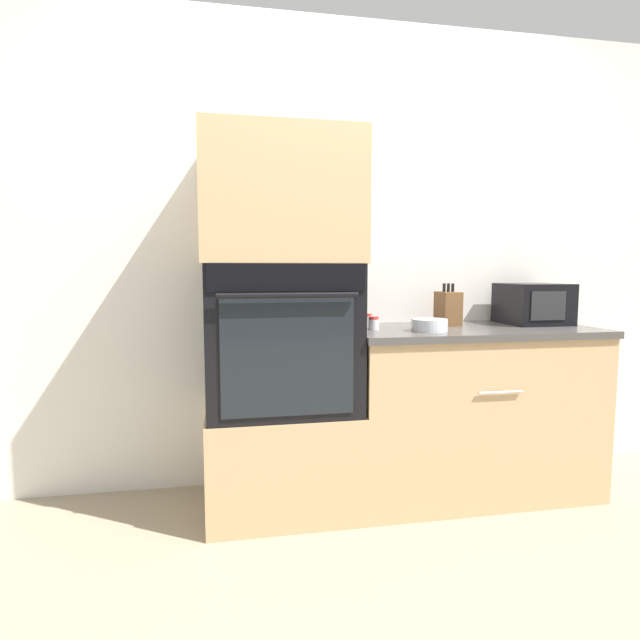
{
  "coord_description": "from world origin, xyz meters",
  "views": [
    {
      "loc": [
        -0.61,
        -2.09,
        1.17
      ],
      "look_at": [
        -0.18,
        0.21,
        0.93
      ],
      "focal_mm": 28.0,
      "sensor_mm": 36.0,
      "label": 1
    }
  ],
  "objects_px": {
    "microwave": "(533,304)",
    "condiment_jar_mid": "(368,320)",
    "wall_oven": "(281,336)",
    "knife_block": "(448,308)",
    "condiment_jar_far": "(449,315)",
    "bowl": "(429,325)",
    "condiment_jar_near": "(374,323)"
  },
  "relations": [
    {
      "from": "condiment_jar_mid",
      "to": "condiment_jar_far",
      "type": "relative_size",
      "value": 0.7
    },
    {
      "from": "bowl",
      "to": "condiment_jar_far",
      "type": "relative_size",
      "value": 1.93
    },
    {
      "from": "wall_oven",
      "to": "knife_block",
      "type": "relative_size",
      "value": 3.11
    },
    {
      "from": "condiment_jar_mid",
      "to": "wall_oven",
      "type": "bearing_deg",
      "value": -159.72
    },
    {
      "from": "condiment_jar_far",
      "to": "microwave",
      "type": "bearing_deg",
      "value": -19.21
    },
    {
      "from": "condiment_jar_near",
      "to": "condiment_jar_far",
      "type": "bearing_deg",
      "value": 25.82
    },
    {
      "from": "condiment_jar_near",
      "to": "microwave",
      "type": "bearing_deg",
      "value": 6.17
    },
    {
      "from": "microwave",
      "to": "condiment_jar_near",
      "type": "bearing_deg",
      "value": -173.83
    },
    {
      "from": "microwave",
      "to": "condiment_jar_mid",
      "type": "height_order",
      "value": "microwave"
    },
    {
      "from": "knife_block",
      "to": "condiment_jar_far",
      "type": "xyz_separation_m",
      "value": [
        0.06,
        0.12,
        -0.05
      ]
    },
    {
      "from": "wall_oven",
      "to": "microwave",
      "type": "relative_size",
      "value": 2.14
    },
    {
      "from": "knife_block",
      "to": "bowl",
      "type": "distance_m",
      "value": 0.32
    },
    {
      "from": "wall_oven",
      "to": "knife_block",
      "type": "bearing_deg",
      "value": 7.43
    },
    {
      "from": "bowl",
      "to": "condiment_jar_near",
      "type": "height_order",
      "value": "condiment_jar_near"
    },
    {
      "from": "wall_oven",
      "to": "condiment_jar_far",
      "type": "relative_size",
      "value": 7.76
    },
    {
      "from": "wall_oven",
      "to": "condiment_jar_far",
      "type": "distance_m",
      "value": 1.01
    },
    {
      "from": "wall_oven",
      "to": "knife_block",
      "type": "distance_m",
      "value": 0.93
    },
    {
      "from": "microwave",
      "to": "bowl",
      "type": "xyz_separation_m",
      "value": [
        -0.69,
        -0.21,
        -0.08
      ]
    },
    {
      "from": "microwave",
      "to": "bowl",
      "type": "relative_size",
      "value": 1.89
    },
    {
      "from": "microwave",
      "to": "knife_block",
      "type": "height_order",
      "value": "knife_block"
    },
    {
      "from": "bowl",
      "to": "wall_oven",
      "type": "bearing_deg",
      "value": 170.74
    },
    {
      "from": "microwave",
      "to": "condiment_jar_far",
      "type": "height_order",
      "value": "microwave"
    },
    {
      "from": "microwave",
      "to": "condiment_jar_mid",
      "type": "bearing_deg",
      "value": 174.75
    },
    {
      "from": "microwave",
      "to": "condiment_jar_far",
      "type": "bearing_deg",
      "value": 160.79
    },
    {
      "from": "wall_oven",
      "to": "condiment_jar_far",
      "type": "bearing_deg",
      "value": 13.97
    },
    {
      "from": "wall_oven",
      "to": "condiment_jar_near",
      "type": "xyz_separation_m",
      "value": [
        0.46,
        -0.01,
        0.05
      ]
    },
    {
      "from": "wall_oven",
      "to": "microwave",
      "type": "bearing_deg",
      "value": 3.9
    },
    {
      "from": "microwave",
      "to": "condiment_jar_far",
      "type": "relative_size",
      "value": 3.63
    },
    {
      "from": "wall_oven",
      "to": "bowl",
      "type": "distance_m",
      "value": 0.72
    },
    {
      "from": "knife_block",
      "to": "condiment_jar_near",
      "type": "height_order",
      "value": "knife_block"
    },
    {
      "from": "microwave",
      "to": "condiment_jar_far",
      "type": "xyz_separation_m",
      "value": [
        -0.42,
        0.15,
        -0.07
      ]
    },
    {
      "from": "condiment_jar_near",
      "to": "condiment_jar_mid",
      "type": "bearing_deg",
      "value": 82.84
    }
  ]
}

